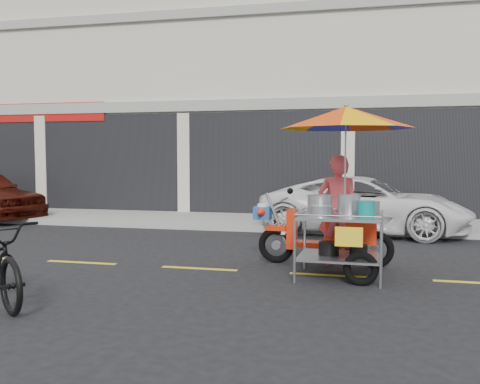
# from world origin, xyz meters

# --- Properties ---
(ground) EXTENTS (90.00, 90.00, 0.00)m
(ground) POSITION_xyz_m (0.00, 0.00, 0.00)
(ground) COLOR black
(sidewalk) EXTENTS (45.00, 3.00, 0.15)m
(sidewalk) POSITION_xyz_m (0.00, 5.50, 0.07)
(sidewalk) COLOR gray
(sidewalk) RESTS_ON ground
(shophouse_block) EXTENTS (36.00, 8.11, 10.40)m
(shophouse_block) POSITION_xyz_m (2.82, 10.59, 4.24)
(shophouse_block) COLOR beige
(shophouse_block) RESTS_ON ground
(centerline) EXTENTS (42.00, 0.10, 0.01)m
(centerline) POSITION_xyz_m (0.00, 0.00, 0.00)
(centerline) COLOR gold
(centerline) RESTS_ON ground
(white_pickup) EXTENTS (4.78, 2.66, 1.26)m
(white_pickup) POSITION_xyz_m (0.46, 4.42, 0.63)
(white_pickup) COLOR white
(white_pickup) RESTS_ON ground
(food_vendor_rig) EXTENTS (2.46, 2.03, 2.49)m
(food_vendor_rig) POSITION_xyz_m (0.11, 0.21, 1.56)
(food_vendor_rig) COLOR black
(food_vendor_rig) RESTS_ON ground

